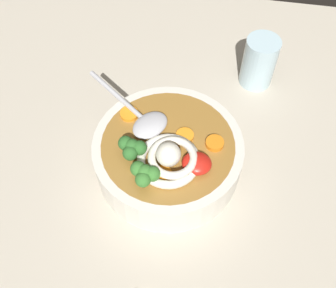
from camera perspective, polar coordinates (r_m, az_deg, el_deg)
name	(u,v)px	position (r cm, az deg, el deg)	size (l,w,h in cm)	color
table_slab	(184,192)	(66.61, 2.24, -6.75)	(100.10, 100.10, 3.50)	#BCB29E
soup_bowl	(168,155)	(63.87, 0.00, -1.62)	(23.20, 23.20, 6.72)	silver
noodle_pile	(170,156)	(58.43, 0.27, -1.77)	(10.25, 10.05, 4.12)	silver
soup_spoon	(144,120)	(62.94, -3.38, 3.43)	(15.71, 13.18, 1.60)	#B7B7BC
chili_sauce_dollop	(197,163)	(58.34, 4.08, -2.71)	(4.34, 3.91, 1.95)	red
broccoli_floret_far	(132,148)	(58.44, -5.14, -0.52)	(4.34, 3.74, 3.43)	#7A9E60
broccoli_floret_rear	(145,174)	(56.05, -3.32, -4.19)	(4.35, 3.75, 3.44)	#7A9E60
carrot_slice_extra_a	(129,114)	(64.48, -5.48, 4.27)	(2.90, 2.90, 0.61)	orange
carrot_slice_right	(162,175)	(58.05, -0.81, -4.33)	(2.88, 2.88, 0.56)	orange
carrot_slice_center	(185,136)	(61.70, 2.39, 1.20)	(2.75, 2.75, 0.63)	orange
carrot_slice_left	(215,143)	(61.17, 6.61, 0.12)	(2.78, 2.78, 0.79)	orange
drinking_glass	(259,62)	(76.71, 12.72, 11.23)	(6.10, 6.10, 9.74)	silver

